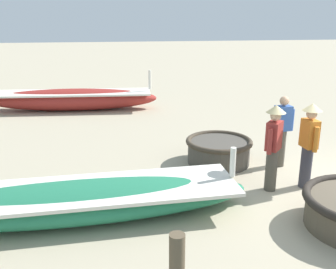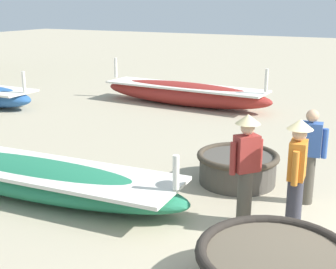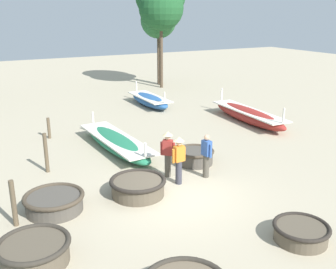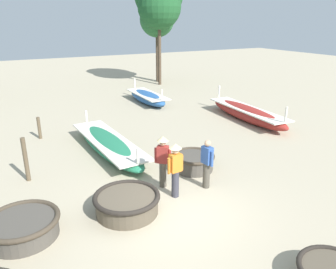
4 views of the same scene
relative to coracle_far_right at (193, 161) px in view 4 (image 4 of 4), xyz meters
The scene contains 14 objects.
ground_plane 2.87m from the coracle_far_right, 134.43° to the right, with size 80.00×80.00×0.00m, color tan.
coracle_far_right is the anchor object (origin of this frame).
coracle_center 5.78m from the coracle_far_right, 167.01° to the right, with size 1.78×1.78×0.54m.
coracle_nearest 3.38m from the coracle_far_right, 153.93° to the right, with size 1.81×1.81×0.56m.
long_boat_red_hull 9.91m from the coracle_far_right, 74.83° to the left, with size 1.29×4.34×1.21m.
long_boat_green_hull 6.71m from the coracle_far_right, 33.54° to the left, with size 1.47×5.86×1.35m.
long_boat_blue_hull 3.62m from the coracle_far_right, 125.48° to the left, with size 1.60×5.85×1.06m.
fisherman_with_hat 1.75m from the coracle_far_right, 157.65° to the right, with size 0.42×0.39×1.67m.
fisherman_standing_right 2.08m from the coracle_far_right, 137.58° to the right, with size 0.53×0.36×1.67m.
fisherman_by_coracle 1.44m from the coracle_far_right, 104.52° to the right, with size 0.26×0.53×1.57m.
mooring_post_mid_beach 7.23m from the coracle_far_right, 126.51° to the left, with size 0.14×0.14×0.98m, color brown.
mooring_post_shoreline 5.52m from the coracle_far_right, 161.01° to the left, with size 0.14×0.14×1.48m, color brown.
tree_leftmost 18.06m from the coracle_far_right, 67.97° to the left, with size 2.78×2.78×6.32m.
tree_left_mid 16.74m from the coracle_far_right, 67.71° to the left, with size 3.28×3.28×7.48m.
Camera 4 is at (-3.66, -6.78, 4.98)m, focal length 35.00 mm.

